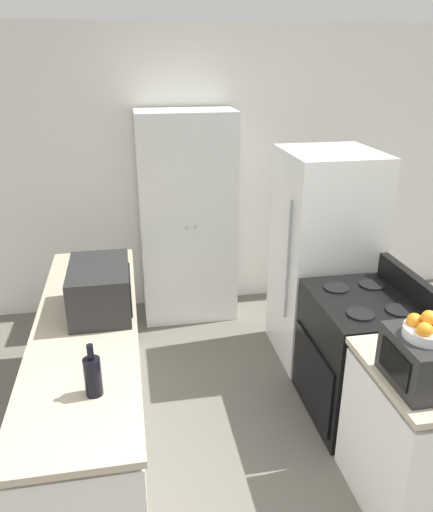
{
  "coord_description": "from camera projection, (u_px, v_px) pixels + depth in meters",
  "views": [
    {
      "loc": [
        -0.57,
        -1.41,
        2.36
      ],
      "look_at": [
        0.0,
        1.72,
        1.05
      ],
      "focal_mm": 35.0,
      "sensor_mm": 36.0,
      "label": 1
    }
  ],
  "objects": [
    {
      "name": "counter_right",
      "position": [
        418.0,
        440.0,
        2.68
      ],
      "size": [
        0.6,
        0.72,
        0.88
      ],
      "color": "silver",
      "rests_on": "ground_plane"
    },
    {
      "name": "wall_back",
      "position": [
        189.0,
        174.0,
        4.66
      ],
      "size": [
        7.0,
        0.06,
        2.6
      ],
      "color": "white",
      "rests_on": "ground_plane"
    },
    {
      "name": "fruit_bowl",
      "position": [
        427.0,
        328.0,
        2.29
      ],
      "size": [
        0.21,
        0.21,
        0.14
      ],
      "color": "silver",
      "rests_on": "toaster_oven"
    },
    {
      "name": "pantry_cabinet",
      "position": [
        187.0,
        219.0,
        4.52
      ],
      "size": [
        0.85,
        0.5,
        1.91
      ],
      "color": "silver",
      "rests_on": "ground_plane"
    },
    {
      "name": "stove",
      "position": [
        359.0,
        356.0,
        3.37
      ],
      "size": [
        0.66,
        0.77,
        1.04
      ],
      "color": "black",
      "rests_on": "ground_plane"
    },
    {
      "name": "microwave",
      "position": [
        100.0,
        289.0,
        3.02
      ],
      "size": [
        0.36,
        0.53,
        0.3
      ],
      "color": "black",
      "rests_on": "counter_left"
    },
    {
      "name": "refrigerator",
      "position": [
        323.0,
        258.0,
        3.94
      ],
      "size": [
        0.71,
        0.73,
        1.69
      ],
      "color": "white",
      "rests_on": "ground_plane"
    },
    {
      "name": "toaster_oven",
      "position": [
        423.0,
        360.0,
        2.35
      ],
      "size": [
        0.3,
        0.36,
        0.25
      ],
      "color": "black",
      "rests_on": "counter_right"
    },
    {
      "name": "wine_bottle",
      "position": [
        93.0,
        375.0,
        2.28
      ],
      "size": [
        0.08,
        0.08,
        0.27
      ],
      "color": "black",
      "rests_on": "counter_left"
    },
    {
      "name": "counter_left",
      "position": [
        93.0,
        387.0,
        3.1
      ],
      "size": [
        0.6,
        2.29,
        0.88
      ],
      "color": "silver",
      "rests_on": "ground_plane"
    }
  ]
}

